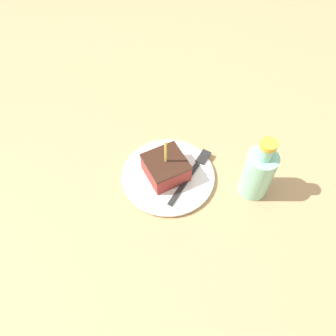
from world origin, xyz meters
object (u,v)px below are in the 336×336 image
object	(u,v)px
fork	(193,172)
bottle	(258,173)
plate	(168,176)
cake_slice	(166,167)

from	to	relation	value
fork	bottle	world-z (taller)	bottle
fork	bottle	xyz separation A→B (m)	(0.10, 0.11, 0.06)
plate	fork	bearing A→B (deg)	66.62
cake_slice	fork	bearing A→B (deg)	65.33
cake_slice	bottle	xyz separation A→B (m)	(0.13, 0.17, 0.03)
bottle	plate	bearing A→B (deg)	-126.98
cake_slice	fork	world-z (taller)	cake_slice
cake_slice	plate	bearing A→B (deg)	50.40
cake_slice	fork	distance (m)	0.07
plate	bottle	bearing A→B (deg)	53.02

